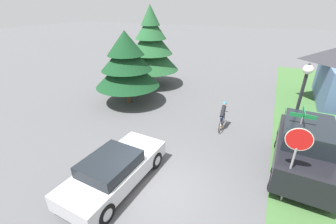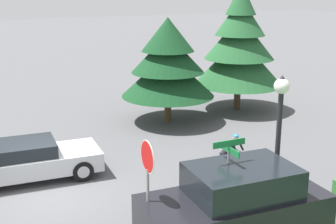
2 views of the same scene
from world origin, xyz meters
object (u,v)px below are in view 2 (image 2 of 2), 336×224
street_name_sign (228,172)px  conifer_tall_far (239,46)px  sedan_left_lane (30,160)px  conifer_tall_near (168,63)px  street_lamp (279,122)px  stop_sign (148,174)px  cyclist (229,157)px  parked_suv_right (235,208)px

street_name_sign → conifer_tall_far: size_ratio=0.43×
sedan_left_lane → conifer_tall_near: (-4.01, 6.96, 2.13)m
street_lamp → conifer_tall_near: conifer_tall_near is taller
sedan_left_lane → conifer_tall_near: conifer_tall_near is taller
street_lamp → conifer_tall_near: 10.15m
street_lamp → stop_sign: bearing=-93.3°
street_lamp → street_name_sign: bearing=-88.2°
street_name_sign → stop_sign: bearing=-97.1°
stop_sign → conifer_tall_far: bearing=-41.2°
street_lamp → conifer_tall_far: (-10.43, 5.75, 0.31)m
cyclist → conifer_tall_near: bearing=80.5°
cyclist → parked_suv_right: 4.33m
sedan_left_lane → conifer_tall_far: size_ratio=0.72×
parked_suv_right → street_name_sign: bearing=95.1°
street_name_sign → conifer_tall_near: conifer_tall_near is taller
cyclist → stop_sign: size_ratio=0.58×
street_name_sign → parked_suv_right: bearing=2.4°
parked_suv_right → stop_sign: bearing=166.1°
street_name_sign → conifer_tall_far: 12.82m
cyclist → street_lamp: street_lamp is taller
parked_suv_right → stop_sign: size_ratio=1.59×
parked_suv_right → street_name_sign: size_ratio=1.72×
cyclist → stop_sign: 5.44m
parked_suv_right → conifer_tall_near: 11.02m
parked_suv_right → street_lamp: 2.44m
sedan_left_lane → parked_suv_right: parked_suv_right is taller
sedan_left_lane → stop_sign: stop_sign is taller
street_name_sign → cyclist: bearing=146.5°
cyclist → sedan_left_lane: bearing=154.1°
parked_suv_right → conifer_tall_far: (-10.84, 7.25, 2.19)m
stop_sign → cyclist: bearing=-52.9°
stop_sign → conifer_tall_near: 11.12m
stop_sign → street_name_sign: size_ratio=1.08×
stop_sign → parked_suv_right: bearing=-105.6°
parked_suv_right → street_lamp: street_lamp is taller
parked_suv_right → street_name_sign: (-0.36, -0.01, 0.80)m
street_name_sign → conifer_tall_near: (-10.07, 3.14, 0.92)m
street_lamp → parked_suv_right: bearing=-74.8°
conifer_tall_far → cyclist: bearing=-35.3°
parked_suv_right → stop_sign: 2.37m
stop_sign → conifer_tall_far: 13.87m
sedan_left_lane → cyclist: bearing=-20.7°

